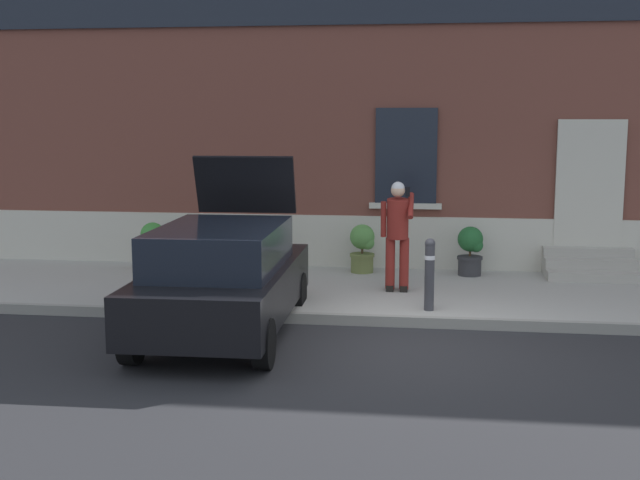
% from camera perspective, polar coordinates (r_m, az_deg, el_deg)
% --- Properties ---
extents(ground_plane, '(80.00, 80.00, 0.00)m').
position_cam_1_polar(ground_plane, '(10.72, 4.96, -7.24)').
color(ground_plane, '#232326').
extents(sidewalk, '(24.00, 3.60, 0.15)m').
position_cam_1_polar(sidewalk, '(13.42, 5.55, -3.66)').
color(sidewalk, '#99968E').
rests_on(sidewalk, ground).
extents(curb_edge, '(24.00, 0.12, 0.15)m').
position_cam_1_polar(curb_edge, '(11.61, 5.20, -5.61)').
color(curb_edge, gray).
rests_on(curb_edge, ground).
extents(building_facade, '(24.00, 1.52, 7.50)m').
position_cam_1_polar(building_facade, '(15.62, 6.14, 11.55)').
color(building_facade, brown).
rests_on(building_facade, ground).
extents(entrance_stoop, '(1.53, 0.96, 0.48)m').
position_cam_1_polar(entrance_stoop, '(15.01, 18.13, -1.71)').
color(entrance_stoop, '#9E998E').
rests_on(entrance_stoop, sidewalk).
extents(hatchback_car_black, '(1.86, 4.10, 2.34)m').
position_cam_1_polar(hatchback_car_black, '(11.01, -6.71, -2.56)').
color(hatchback_car_black, black).
rests_on(hatchback_car_black, ground).
extents(bollard_near_person, '(0.15, 0.15, 1.04)m').
position_cam_1_polar(bollard_near_person, '(11.86, 7.59, -2.19)').
color(bollard_near_person, '#333338').
rests_on(bollard_near_person, sidewalk).
extents(bollard_far_left, '(0.15, 0.15, 1.04)m').
position_cam_1_polar(bollard_far_left, '(12.57, -11.79, -1.68)').
color(bollard_far_left, '#333338').
rests_on(bollard_far_left, sidewalk).
extents(person_on_phone, '(0.51, 0.47, 1.75)m').
position_cam_1_polar(person_on_phone, '(12.98, 5.38, 0.76)').
color(person_on_phone, maroon).
rests_on(person_on_phone, sidewalk).
extents(planter_terracotta, '(0.44, 0.44, 0.86)m').
position_cam_1_polar(planter_terracotta, '(15.17, -11.45, -0.32)').
color(planter_terracotta, '#B25B38').
rests_on(planter_terracotta, sidewalk).
extents(planter_cream, '(0.44, 0.44, 0.86)m').
position_cam_1_polar(planter_cream, '(15.00, -4.19, -0.27)').
color(planter_cream, beige).
rests_on(planter_cream, sidewalk).
extents(planter_olive, '(0.44, 0.44, 0.86)m').
position_cam_1_polar(planter_olive, '(14.62, 2.97, -0.49)').
color(planter_olive, '#606B38').
rests_on(planter_olive, sidewalk).
extents(planter_charcoal, '(0.44, 0.44, 0.86)m').
position_cam_1_polar(planter_charcoal, '(14.56, 10.38, -0.66)').
color(planter_charcoal, '#2D2D30').
rests_on(planter_charcoal, sidewalk).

